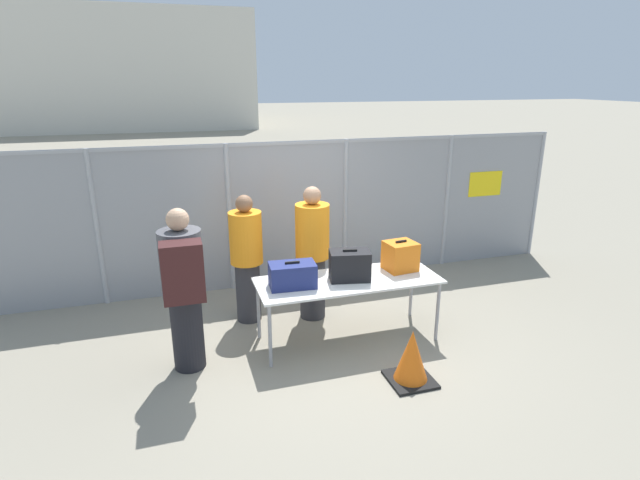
{
  "coord_description": "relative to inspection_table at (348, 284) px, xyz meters",
  "views": [
    {
      "loc": [
        -1.64,
        -4.97,
        2.92
      ],
      "look_at": [
        0.06,
        0.55,
        1.05
      ],
      "focal_mm": 28.0,
      "sensor_mm": 36.0,
      "label": 1
    }
  ],
  "objects": [
    {
      "name": "ground_plane",
      "position": [
        -0.22,
        0.05,
        -0.7
      ],
      "size": [
        120.0,
        120.0,
        0.0
      ],
      "primitive_type": "plane",
      "color": "gray"
    },
    {
      "name": "security_worker_near",
      "position": [
        -0.22,
        0.68,
        0.18
      ],
      "size": [
        0.42,
        0.42,
        1.7
      ],
      "rotation": [
        0.0,
        0.0,
        3.29
      ],
      "color": "#2D2D33",
      "rests_on": "ground_plane"
    },
    {
      "name": "traffic_cone",
      "position": [
        0.31,
        -1.01,
        -0.44
      ],
      "size": [
        0.45,
        0.45,
        0.56
      ],
      "color": "black",
      "rests_on": "ground_plane"
    },
    {
      "name": "suitcase_navy",
      "position": [
        -0.65,
        -0.01,
        0.19
      ],
      "size": [
        0.52,
        0.33,
        0.29
      ],
      "color": "navy",
      "rests_on": "inspection_table"
    },
    {
      "name": "distant_hangar",
      "position": [
        -4.13,
        32.12,
        2.7
      ],
      "size": [
        15.72,
        12.9,
        6.79
      ],
      "color": "beige",
      "rests_on": "ground_plane"
    },
    {
      "name": "traveler_hooded",
      "position": [
        -1.8,
        -0.13,
        0.25
      ],
      "size": [
        0.43,
        0.67,
        1.73
      ],
      "rotation": [
        0.0,
        0.0,
        -0.06
      ],
      "color": "black",
      "rests_on": "ground_plane"
    },
    {
      "name": "suitcase_black",
      "position": [
        0.01,
        0.0,
        0.22
      ],
      "size": [
        0.49,
        0.36,
        0.36
      ],
      "color": "black",
      "rests_on": "inspection_table"
    },
    {
      "name": "inspection_table",
      "position": [
        0.0,
        0.0,
        0.0
      ],
      "size": [
        2.09,
        0.78,
        0.75
      ],
      "color": "silver",
      "rests_on": "ground_plane"
    },
    {
      "name": "suitcase_orange",
      "position": [
        0.69,
        0.11,
        0.22
      ],
      "size": [
        0.38,
        0.35,
        0.37
      ],
      "color": "orange",
      "rests_on": "inspection_table"
    },
    {
      "name": "fence_section",
      "position": [
        -0.19,
        1.9,
        0.4
      ],
      "size": [
        8.68,
        0.07,
        2.1
      ],
      "color": "#9EA0A5",
      "rests_on": "ground_plane"
    },
    {
      "name": "utility_trailer",
      "position": [
        1.33,
        3.93,
        -0.26
      ],
      "size": [
        3.56,
        2.14,
        0.76
      ],
      "color": "silver",
      "rests_on": "ground_plane"
    },
    {
      "name": "security_worker_far",
      "position": [
        -1.02,
        0.84,
        0.14
      ],
      "size": [
        0.4,
        0.4,
        1.62
      ],
      "rotation": [
        0.0,
        0.0,
        3.04
      ],
      "color": "#2D2D33",
      "rests_on": "ground_plane"
    }
  ]
}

